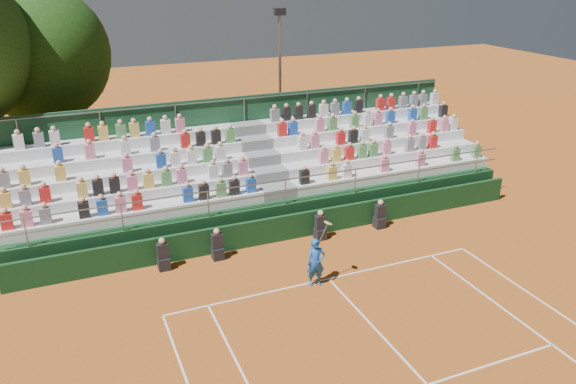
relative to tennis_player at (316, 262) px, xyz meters
name	(u,v)px	position (x,y,z in m)	size (l,w,h in m)	color
ground	(329,279)	(0.56, 0.16, -0.83)	(90.00, 90.00, 0.00)	#A7531B
courtside_wall	(291,227)	(0.56, 3.36, -0.33)	(20.00, 0.15, 1.00)	black
line_officials	(275,236)	(-0.27, 2.91, -0.35)	(8.91, 0.40, 1.19)	black
grandstand	(261,183)	(0.56, 6.60, 0.27)	(20.00, 5.20, 4.40)	black
tennis_player	(316,262)	(0.00, 0.00, 0.00)	(0.85, 0.47, 2.22)	#174DAE
tree_east	(40,55)	(-7.31, 13.80, 5.07)	(6.19, 6.19, 9.01)	#3C2316
floodlight_mast	(280,72)	(3.94, 12.82, 3.67)	(0.60, 0.25, 7.67)	gray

